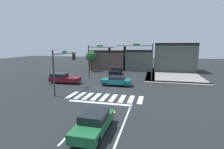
{
  "coord_description": "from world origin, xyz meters",
  "views": [
    {
      "loc": [
        5.36,
        -22.88,
        5.95
      ],
      "look_at": [
        -0.54,
        1.32,
        1.66
      ],
      "focal_mm": 27.74,
      "sensor_mm": 36.0,
      "label": 1
    }
  ],
  "objects_px": {
    "car_teal": "(116,81)",
    "car_maroon": "(64,78)",
    "traffic_signal_northeast": "(140,55)",
    "traffic_signal_southwest": "(64,63)",
    "car_green": "(94,122)",
    "car_black": "(116,71)",
    "roadside_tree": "(91,56)",
    "traffic_signal_northwest": "(98,56)"
  },
  "relations": [
    {
      "from": "car_teal",
      "to": "car_maroon",
      "type": "relative_size",
      "value": 0.9
    },
    {
      "from": "traffic_signal_northeast",
      "to": "traffic_signal_southwest",
      "type": "height_order",
      "value": "traffic_signal_northeast"
    },
    {
      "from": "car_maroon",
      "to": "car_teal",
      "type": "bearing_deg",
      "value": 2.12
    },
    {
      "from": "car_green",
      "to": "car_black",
      "type": "bearing_deg",
      "value": 8.7
    },
    {
      "from": "car_black",
      "to": "roadside_tree",
      "type": "xyz_separation_m",
      "value": [
        -6.49,
        3.29,
        2.62
      ]
    },
    {
      "from": "traffic_signal_northeast",
      "to": "traffic_signal_northwest",
      "type": "xyz_separation_m",
      "value": [
        -7.2,
        -0.37,
        -0.23
      ]
    },
    {
      "from": "traffic_signal_northeast",
      "to": "car_black",
      "type": "height_order",
      "value": "traffic_signal_northeast"
    },
    {
      "from": "car_green",
      "to": "roadside_tree",
      "type": "bearing_deg",
      "value": 20.78
    },
    {
      "from": "traffic_signal_northwest",
      "to": "roadside_tree",
      "type": "xyz_separation_m",
      "value": [
        -4.34,
        8.36,
        -0.75
      ]
    },
    {
      "from": "car_black",
      "to": "roadside_tree",
      "type": "height_order",
      "value": "roadside_tree"
    },
    {
      "from": "traffic_signal_southwest",
      "to": "traffic_signal_northeast",
      "type": "bearing_deg",
      "value": -44.04
    },
    {
      "from": "traffic_signal_northeast",
      "to": "roadside_tree",
      "type": "bearing_deg",
      "value": -34.7
    },
    {
      "from": "traffic_signal_northwest",
      "to": "traffic_signal_northeast",
      "type": "bearing_deg",
      "value": 2.92
    },
    {
      "from": "car_green",
      "to": "car_teal",
      "type": "bearing_deg",
      "value": 6.02
    },
    {
      "from": "traffic_signal_northeast",
      "to": "roadside_tree",
      "type": "xyz_separation_m",
      "value": [
        -11.54,
        7.99,
        -0.99
      ]
    },
    {
      "from": "car_teal",
      "to": "car_black",
      "type": "bearing_deg",
      "value": 102.71
    },
    {
      "from": "traffic_signal_southwest",
      "to": "car_teal",
      "type": "distance_m",
      "value": 8.01
    },
    {
      "from": "traffic_signal_northeast",
      "to": "car_teal",
      "type": "height_order",
      "value": "traffic_signal_northeast"
    },
    {
      "from": "roadside_tree",
      "to": "car_maroon",
      "type": "bearing_deg",
      "value": -89.36
    },
    {
      "from": "car_black",
      "to": "car_green",
      "type": "xyz_separation_m",
      "value": [
        3.54,
        -23.15,
        0.0
      ]
    },
    {
      "from": "traffic_signal_southwest",
      "to": "car_maroon",
      "type": "xyz_separation_m",
      "value": [
        -2.59,
        4.3,
        -2.97
      ]
    },
    {
      "from": "car_maroon",
      "to": "traffic_signal_northwest",
      "type": "bearing_deg",
      "value": 46.54
    },
    {
      "from": "car_black",
      "to": "car_green",
      "type": "relative_size",
      "value": 0.97
    },
    {
      "from": "car_black",
      "to": "car_green",
      "type": "bearing_deg",
      "value": 8.7
    },
    {
      "from": "car_green",
      "to": "traffic_signal_northwest",
      "type": "bearing_deg",
      "value": 17.47
    },
    {
      "from": "traffic_signal_northwest",
      "to": "car_teal",
      "type": "bearing_deg",
      "value": -44.3
    },
    {
      "from": "car_black",
      "to": "car_maroon",
      "type": "relative_size",
      "value": 0.92
    },
    {
      "from": "traffic_signal_northwest",
      "to": "car_black",
      "type": "distance_m",
      "value": 6.45
    },
    {
      "from": "traffic_signal_northeast",
      "to": "traffic_signal_northwest",
      "type": "bearing_deg",
      "value": 2.92
    },
    {
      "from": "traffic_signal_northwest",
      "to": "car_green",
      "type": "bearing_deg",
      "value": -72.53
    },
    {
      "from": "car_maroon",
      "to": "roadside_tree",
      "type": "bearing_deg",
      "value": 90.64
    },
    {
      "from": "car_maroon",
      "to": "roadside_tree",
      "type": "relative_size",
      "value": 1.02
    },
    {
      "from": "traffic_signal_northeast",
      "to": "car_maroon",
      "type": "height_order",
      "value": "traffic_signal_northeast"
    },
    {
      "from": "traffic_signal_northwest",
      "to": "car_maroon",
      "type": "bearing_deg",
      "value": -133.46
    },
    {
      "from": "traffic_signal_northwest",
      "to": "car_green",
      "type": "relative_size",
      "value": 1.31
    },
    {
      "from": "car_teal",
      "to": "traffic_signal_northwest",
      "type": "bearing_deg",
      "value": 135.7
    },
    {
      "from": "roadside_tree",
      "to": "car_teal",
      "type": "bearing_deg",
      "value": -55.53
    },
    {
      "from": "roadside_tree",
      "to": "traffic_signal_northwest",
      "type": "bearing_deg",
      "value": -62.55
    },
    {
      "from": "traffic_signal_northwest",
      "to": "car_black",
      "type": "xyz_separation_m",
      "value": [
        2.15,
        5.06,
        -3.37
      ]
    },
    {
      "from": "traffic_signal_southwest",
      "to": "traffic_signal_northwest",
      "type": "bearing_deg",
      "value": -10.41
    },
    {
      "from": "car_black",
      "to": "car_maroon",
      "type": "distance_m",
      "value": 11.42
    },
    {
      "from": "traffic_signal_southwest",
      "to": "car_black",
      "type": "xyz_separation_m",
      "value": [
        3.76,
        13.8,
        -2.99
      ]
    }
  ]
}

